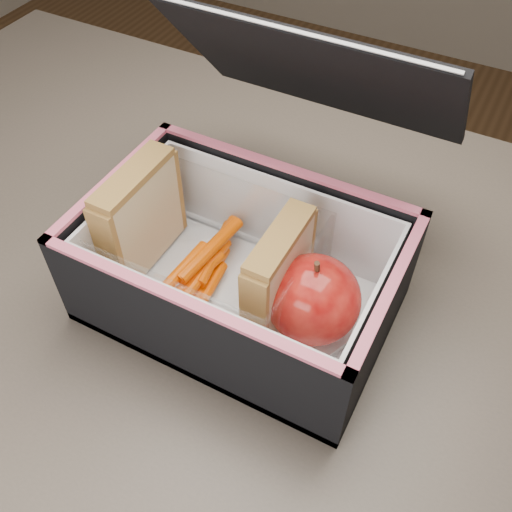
{
  "coord_description": "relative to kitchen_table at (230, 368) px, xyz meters",
  "views": [
    {
      "loc": [
        0.17,
        -0.26,
        1.19
      ],
      "look_at": [
        0.01,
        0.03,
        0.81
      ],
      "focal_mm": 40.0,
      "sensor_mm": 36.0,
      "label": 1
    }
  ],
  "objects": [
    {
      "name": "lunch_bag",
      "position": [
        0.0,
        0.03,
        0.15
      ],
      "size": [
        0.27,
        0.3,
        0.24
      ],
      "color": "black",
      "rests_on": "kitchen_table"
    },
    {
      "name": "kitchen_table",
      "position": [
        0.0,
        0.0,
        0.0
      ],
      "size": [
        1.2,
        0.8,
        0.75
      ],
      "color": "brown",
      "rests_on": "ground"
    },
    {
      "name": "red_apple",
      "position": [
        0.08,
        0.02,
        0.15
      ],
      "size": [
        0.09,
        0.09,
        0.09
      ],
      "rotation": [
        0.0,
        0.0,
        -0.07
      ],
      "color": "#7E0004",
      "rests_on": "paper_napkin"
    },
    {
      "name": "sandwich_left",
      "position": [
        -0.1,
        0.02,
        0.16
      ],
      "size": [
        0.03,
        0.09,
        0.1
      ],
      "color": "tan",
      "rests_on": "plastic_tub"
    },
    {
      "name": "carrot_sticks",
      "position": [
        -0.04,
        0.02,
        0.12
      ],
      "size": [
        0.04,
        0.14,
        0.03
      ],
      "color": "#D54400",
      "rests_on": "plastic_tub"
    },
    {
      "name": "sandwich_right",
      "position": [
        0.04,
        0.02,
        0.15
      ],
      "size": [
        0.02,
        0.09,
        0.1
      ],
      "color": "tan",
      "rests_on": "plastic_tub"
    },
    {
      "name": "plastic_tub",
      "position": [
        -0.03,
        0.02,
        0.14
      ],
      "size": [
        0.19,
        0.13,
        0.08
      ],
      "primitive_type": null,
      "color": "white",
      "rests_on": "lunch_bag"
    },
    {
      "name": "paper_napkin",
      "position": [
        0.08,
        0.02,
        0.11
      ],
      "size": [
        0.1,
        0.1,
        0.01
      ],
      "primitive_type": "cube",
      "rotation": [
        0.0,
        0.0,
        -0.4
      ],
      "color": "white",
      "rests_on": "lunch_bag"
    }
  ]
}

